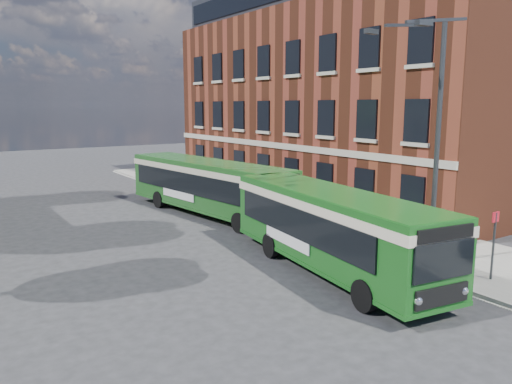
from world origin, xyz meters
TOP-DOWN VIEW (x-y plane):
  - ground at (0.00, 0.00)m, footprint 120.00×120.00m
  - pavement at (7.00, 8.00)m, footprint 6.00×48.00m
  - kerb_line at (3.95, 8.00)m, footprint 0.12×48.00m
  - brick_office at (14.00, 12.00)m, footprint 12.10×26.00m
  - street_lamp at (4.84, -2.00)m, footprint 2.96×2.38m
  - bus_stop_sign at (5.60, -4.20)m, footprint 0.35×0.08m
  - bus_front at (1.80, -0.21)m, footprint 3.92×10.96m
  - bus_rear at (2.63, 10.97)m, footprint 3.99×12.75m
  - pedestrian_b at (7.36, -0.79)m, footprint 0.87×0.69m

SIDE VIEW (x-z plane):
  - ground at x=0.00m, z-range 0.00..0.00m
  - kerb_line at x=3.95m, z-range 0.00..0.01m
  - pavement at x=7.00m, z-range 0.00..0.15m
  - pedestrian_b at x=7.36m, z-range 0.15..1.85m
  - bus_stop_sign at x=5.60m, z-range 0.25..2.77m
  - bus_front at x=1.80m, z-range 0.32..3.34m
  - bus_rear at x=2.63m, z-range 0.32..3.34m
  - street_lamp at x=4.84m, z-range 0.29..9.29m
  - brick_office at x=14.00m, z-range -0.13..14.07m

